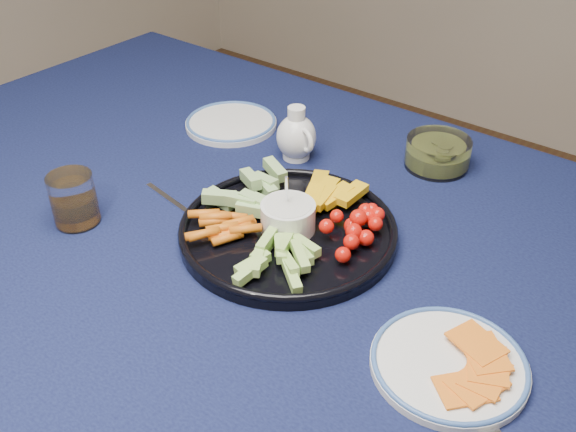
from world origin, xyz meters
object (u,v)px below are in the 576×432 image
Objects in this scene: side_plate_extra at (231,123)px; juice_tumbler at (74,202)px; crudite_platter at (287,226)px; cheese_plate at (449,362)px; pickle_bowl at (437,154)px; dining_table at (260,281)px; creamer_pitcher at (297,137)px.

juice_tumbler is at bearing -85.65° from side_plate_extra.
crudite_platter is 1.83× the size of side_plate_extra.
pickle_bowl is at bearing 119.14° from cheese_plate.
dining_table is 0.37m from cheese_plate.
side_plate_extra is (-0.63, 0.31, -0.00)m from cheese_plate.
cheese_plate is at bearing 8.12° from juice_tumbler.
pickle_bowl is at bearing 54.06° from juice_tumbler.
crudite_platter reaches higher than creamer_pitcher.
cheese_plate is 0.61m from juice_tumbler.
dining_table is 4.99× the size of crudite_platter.
creamer_pitcher is 0.25m from pickle_bowl.
pickle_bowl is 0.63× the size of side_plate_extra.
juice_tumbler is (-0.25, -0.14, 0.12)m from dining_table.
crudite_platter reaches higher than cheese_plate.
crudite_platter is 0.33m from cheese_plate.
crudite_platter is 0.34m from pickle_bowl.
creamer_pitcher reaches higher than cheese_plate.
creamer_pitcher is 0.53× the size of cheese_plate.
side_plate_extra is at bearing 173.96° from creamer_pitcher.
crudite_platter is at bearing 31.37° from juice_tumbler.
juice_tumbler is at bearing -171.88° from cheese_plate.
cheese_plate is 0.70m from side_plate_extra.
creamer_pitcher is 0.40m from juice_tumbler.
juice_tumbler is (-0.60, -0.09, 0.03)m from cheese_plate.
creamer_pitcher reaches higher than pickle_bowl.
creamer_pitcher is 1.20× the size of juice_tumbler.
side_plate_extra is (-0.28, 0.25, 0.10)m from dining_table.
juice_tumbler is 0.40m from side_plate_extra.
pickle_bowl is at bearing 31.19° from creamer_pitcher.
creamer_pitcher is (-0.10, 0.23, 0.13)m from dining_table.
dining_table is 19.91× the size of juice_tumbler.
creamer_pitcher reaches higher than dining_table.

